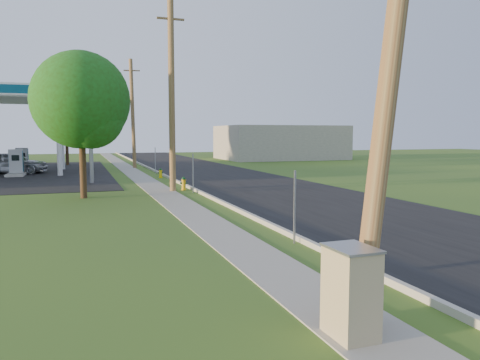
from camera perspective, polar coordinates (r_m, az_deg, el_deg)
name	(u,v)px	position (r m, az deg, el deg)	size (l,w,h in m)	color
ground_plane	(380,294)	(9.35, 16.74, -13.14)	(140.00, 140.00, 0.00)	#32501F
road	(326,205)	(19.95, 10.40, -3.04)	(8.00, 120.00, 0.02)	black
curb	(235,209)	(18.32, -0.58, -3.50)	(0.15, 120.00, 0.15)	#A5A297
sidewalk	(192,213)	(17.85, -5.92, -3.97)	(1.50, 120.00, 0.03)	gray
utility_pole_near	(396,13)	(7.93, 18.52, 18.70)	(1.40, 0.32, 9.48)	brown
utility_pole_mid	(172,96)	(24.67, -8.33, 10.14)	(1.40, 0.32, 9.80)	brown
utility_pole_far	(133,113)	(42.44, -12.95, 7.92)	(1.40, 0.32, 9.50)	brown
sign_post_near	(295,207)	(12.76, 6.68, -3.32)	(0.05, 0.04, 2.00)	gray
sign_post_mid	(193,173)	(23.87, -5.74, 0.82)	(0.05, 0.04, 2.00)	gray
sign_post_far	(155,161)	(35.83, -10.28, 2.34)	(0.05, 0.04, 2.00)	gray
fuel_pump_ne	(16,166)	(37.45, -25.62, 1.59)	(1.20, 3.20, 1.90)	#A5A297
fuel_pump_se	(22,162)	(41.42, -25.01, 1.95)	(1.20, 3.20, 1.90)	#A5A297
price_pylon	(89,93)	(29.76, -17.90, 10.07)	(0.34, 2.04, 6.85)	gray
distant_building	(280,142)	(57.11, 4.91, 4.58)	(14.00, 10.00, 4.00)	gray
tree_verge	(83,104)	(22.84, -18.58, 8.79)	(4.47, 4.47, 6.77)	#332413
tree_lot	(67,115)	(48.08, -20.35, 7.45)	(4.95, 4.95, 7.50)	#332413
hydrant_near	(358,261)	(10.10, 14.16, -9.61)	(0.37, 0.33, 0.71)	#FFBF00
hydrant_mid	(184,183)	(25.16, -6.88, -0.41)	(0.38, 0.34, 0.73)	gold
hydrant_far	(161,173)	(32.43, -9.66, 0.85)	(0.35, 0.32, 0.69)	yellow
utility_cabinet	(351,293)	(7.14, 13.35, -13.23)	(0.62, 0.80, 1.36)	tan
car_silver	(13,163)	(39.44, -25.97, 1.92)	(1.98, 4.91, 1.67)	#AAADB2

